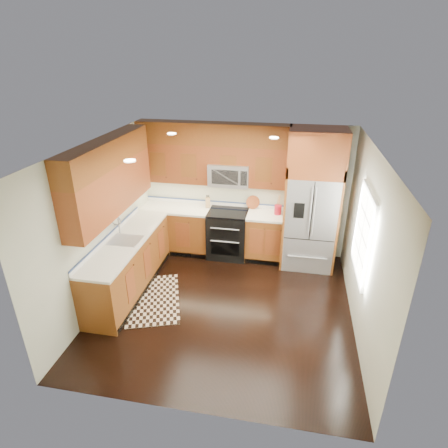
% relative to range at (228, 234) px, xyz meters
% --- Properties ---
extents(ground, '(4.00, 4.00, 0.00)m').
position_rel_range_xyz_m(ground, '(0.25, -1.67, -0.47)').
color(ground, black).
rests_on(ground, ground).
extents(wall_back, '(4.00, 0.02, 2.60)m').
position_rel_range_xyz_m(wall_back, '(0.25, 0.33, 0.83)').
color(wall_back, beige).
rests_on(wall_back, ground).
extents(wall_left, '(0.02, 4.00, 2.60)m').
position_rel_range_xyz_m(wall_left, '(-1.75, -1.67, 0.83)').
color(wall_left, beige).
rests_on(wall_left, ground).
extents(wall_right, '(0.02, 4.00, 2.60)m').
position_rel_range_xyz_m(wall_right, '(2.25, -1.67, 0.83)').
color(wall_right, beige).
rests_on(wall_right, ground).
extents(window, '(0.04, 1.10, 1.30)m').
position_rel_range_xyz_m(window, '(2.23, -1.47, 0.93)').
color(window, white).
rests_on(window, ground).
extents(base_cabinets, '(2.85, 3.00, 0.90)m').
position_rel_range_xyz_m(base_cabinets, '(-0.98, -0.77, -0.02)').
color(base_cabinets, brown).
rests_on(base_cabinets, ground).
extents(countertop, '(2.86, 3.01, 0.04)m').
position_rel_range_xyz_m(countertop, '(-0.84, -0.65, 0.45)').
color(countertop, silver).
rests_on(countertop, base_cabinets).
extents(upper_cabinets, '(2.85, 3.00, 1.15)m').
position_rel_range_xyz_m(upper_cabinets, '(-0.90, -0.58, 1.56)').
color(upper_cabinets, brown).
rests_on(upper_cabinets, ground).
extents(range, '(0.76, 0.67, 0.95)m').
position_rel_range_xyz_m(range, '(0.00, 0.00, 0.00)').
color(range, black).
rests_on(range, ground).
extents(microwave, '(0.76, 0.40, 0.42)m').
position_rel_range_xyz_m(microwave, '(-0.00, 0.13, 1.19)').
color(microwave, '#B2B2B7').
rests_on(microwave, ground).
extents(refrigerator, '(0.98, 0.75, 2.60)m').
position_rel_range_xyz_m(refrigerator, '(1.55, -0.04, 0.83)').
color(refrigerator, '#B2B2B7').
rests_on(refrigerator, ground).
extents(sink_faucet, '(0.54, 0.44, 0.37)m').
position_rel_range_xyz_m(sink_faucet, '(-1.48, -1.44, 0.52)').
color(sink_faucet, '#B2B2B7').
rests_on(sink_faucet, countertop).
extents(rug, '(1.24, 1.58, 0.01)m').
position_rel_range_xyz_m(rug, '(-0.95, -1.71, -0.46)').
color(rug, black).
rests_on(rug, ground).
extents(knife_block, '(0.12, 0.14, 0.25)m').
position_rel_range_xyz_m(knife_block, '(-0.44, 0.19, 0.57)').
color(knife_block, '#A47E4F').
rests_on(knife_block, countertop).
extents(utensil_crock, '(0.16, 0.16, 0.38)m').
position_rel_range_xyz_m(utensil_crock, '(0.95, 0.09, 0.60)').
color(utensil_crock, '#AA1429').
rests_on(utensil_crock, countertop).
extents(cutting_board, '(0.35, 0.35, 0.02)m').
position_rel_range_xyz_m(cutting_board, '(0.45, 0.27, 0.48)').
color(cutting_board, brown).
rests_on(cutting_board, countertop).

